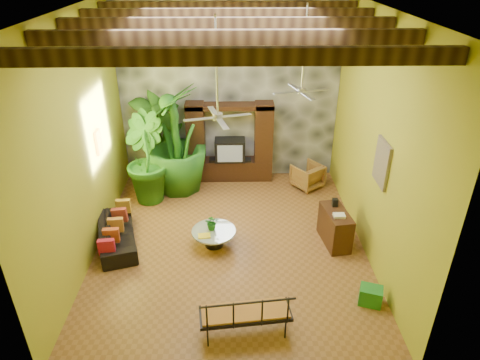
{
  "coord_description": "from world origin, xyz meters",
  "views": [
    {
      "loc": [
        0.06,
        -7.97,
        5.95
      ],
      "look_at": [
        0.23,
        0.2,
        1.52
      ],
      "focal_mm": 32.0,
      "sensor_mm": 36.0,
      "label": 1
    }
  ],
  "objects_px": {
    "wicker_armchair": "(307,176)",
    "iron_bench": "(245,313)",
    "side_console": "(335,227)",
    "coffee_table": "(214,236)",
    "entertainment_center": "(230,148)",
    "ceiling_fan_front": "(218,106)",
    "tall_plant_a": "(159,135)",
    "green_bin": "(371,296)",
    "ceiling_fan_back": "(302,82)",
    "tall_plant_b": "(144,158)",
    "sofa": "(117,233)",
    "tall_plant_c": "(176,140)"
  },
  "relations": [
    {
      "from": "wicker_armchair",
      "to": "iron_bench",
      "type": "bearing_deg",
      "value": 34.5
    },
    {
      "from": "side_console",
      "to": "sofa",
      "type": "bearing_deg",
      "value": 170.77
    },
    {
      "from": "ceiling_fan_front",
      "to": "green_bin",
      "type": "xyz_separation_m",
      "value": [
        2.85,
        -1.57,
        -3.22
      ]
    },
    {
      "from": "sofa",
      "to": "iron_bench",
      "type": "bearing_deg",
      "value": -150.19
    },
    {
      "from": "entertainment_center",
      "to": "iron_bench",
      "type": "xyz_separation_m",
      "value": [
        0.26,
        -5.84,
        -0.43
      ]
    },
    {
      "from": "entertainment_center",
      "to": "tall_plant_a",
      "type": "xyz_separation_m",
      "value": [
        -1.97,
        0.01,
        0.4
      ]
    },
    {
      "from": "entertainment_center",
      "to": "ceiling_fan_front",
      "type": "bearing_deg",
      "value": -93.24
    },
    {
      "from": "tall_plant_b",
      "to": "green_bin",
      "type": "xyz_separation_m",
      "value": [
        4.86,
        -4.02,
        -1.0
      ]
    },
    {
      "from": "entertainment_center",
      "to": "ceiling_fan_back",
      "type": "relative_size",
      "value": 1.29
    },
    {
      "from": "ceiling_fan_front",
      "to": "iron_bench",
      "type": "xyz_separation_m",
      "value": [
        0.46,
        -2.3,
        -2.87
      ]
    },
    {
      "from": "entertainment_center",
      "to": "tall_plant_b",
      "type": "distance_m",
      "value": 2.47
    },
    {
      "from": "side_console",
      "to": "coffee_table",
      "type": "bearing_deg",
      "value": 172.66
    },
    {
      "from": "tall_plant_b",
      "to": "green_bin",
      "type": "height_order",
      "value": "tall_plant_b"
    },
    {
      "from": "sofa",
      "to": "wicker_armchair",
      "type": "relative_size",
      "value": 2.56
    },
    {
      "from": "ceiling_fan_back",
      "to": "tall_plant_c",
      "type": "bearing_deg",
      "value": 155.62
    },
    {
      "from": "wicker_armchair",
      "to": "tall_plant_c",
      "type": "bearing_deg",
      "value": -35.37
    },
    {
      "from": "entertainment_center",
      "to": "tall_plant_c",
      "type": "bearing_deg",
      "value": -158.44
    },
    {
      "from": "entertainment_center",
      "to": "coffee_table",
      "type": "distance_m",
      "value": 3.32
    },
    {
      "from": "tall_plant_c",
      "to": "iron_bench",
      "type": "distance_m",
      "value": 5.62
    },
    {
      "from": "iron_bench",
      "to": "ceiling_fan_front",
      "type": "bearing_deg",
      "value": 94.84
    },
    {
      "from": "side_console",
      "to": "tall_plant_b",
      "type": "bearing_deg",
      "value": 147.02
    },
    {
      "from": "wicker_armchair",
      "to": "coffee_table",
      "type": "bearing_deg",
      "value": 10.88
    },
    {
      "from": "iron_bench",
      "to": "green_bin",
      "type": "bearing_deg",
      "value": 10.75
    },
    {
      "from": "ceiling_fan_front",
      "to": "ceiling_fan_back",
      "type": "xyz_separation_m",
      "value": [
        1.8,
        1.6,
        0.0
      ]
    },
    {
      "from": "ceiling_fan_back",
      "to": "green_bin",
      "type": "xyz_separation_m",
      "value": [
        1.05,
        -3.17,
        -3.22
      ]
    },
    {
      "from": "ceiling_fan_back",
      "to": "side_console",
      "type": "bearing_deg",
      "value": -58.01
    },
    {
      "from": "iron_bench",
      "to": "green_bin",
      "type": "relative_size",
      "value": 3.9
    },
    {
      "from": "tall_plant_c",
      "to": "ceiling_fan_back",
      "type": "bearing_deg",
      "value": -24.38
    },
    {
      "from": "ceiling_fan_front",
      "to": "tall_plant_a",
      "type": "height_order",
      "value": "ceiling_fan_front"
    },
    {
      "from": "tall_plant_b",
      "to": "coffee_table",
      "type": "distance_m",
      "value": 2.97
    },
    {
      "from": "entertainment_center",
      "to": "sofa",
      "type": "distance_m",
      "value": 4.09
    },
    {
      "from": "ceiling_fan_front",
      "to": "wicker_armchair",
      "type": "distance_m",
      "value": 4.89
    },
    {
      "from": "ceiling_fan_back",
      "to": "sofa",
      "type": "height_order",
      "value": "ceiling_fan_back"
    },
    {
      "from": "sofa",
      "to": "coffee_table",
      "type": "xyz_separation_m",
      "value": [
        2.2,
        -0.12,
        -0.02
      ]
    },
    {
      "from": "entertainment_center",
      "to": "green_bin",
      "type": "xyz_separation_m",
      "value": [
        2.65,
        -5.1,
        -0.78
      ]
    },
    {
      "from": "tall_plant_c",
      "to": "green_bin",
      "type": "xyz_separation_m",
      "value": [
        4.08,
        -4.54,
        -1.3
      ]
    },
    {
      "from": "tall_plant_c",
      "to": "coffee_table",
      "type": "xyz_separation_m",
      "value": [
        1.06,
        -2.66,
        -1.22
      ]
    },
    {
      "from": "sofa",
      "to": "tall_plant_b",
      "type": "relative_size",
      "value": 0.81
    },
    {
      "from": "tall_plant_b",
      "to": "side_console",
      "type": "distance_m",
      "value": 5.09
    },
    {
      "from": "wicker_armchair",
      "to": "green_bin",
      "type": "relative_size",
      "value": 1.81
    },
    {
      "from": "entertainment_center",
      "to": "tall_plant_a",
      "type": "height_order",
      "value": "tall_plant_a"
    },
    {
      "from": "ceiling_fan_front",
      "to": "sofa",
      "type": "relative_size",
      "value": 0.97
    },
    {
      "from": "ceiling_fan_back",
      "to": "iron_bench",
      "type": "xyz_separation_m",
      "value": [
        -1.34,
        -3.9,
        -2.87
      ]
    },
    {
      "from": "ceiling_fan_front",
      "to": "sofa",
      "type": "bearing_deg",
      "value": 169.73
    },
    {
      "from": "side_console",
      "to": "green_bin",
      "type": "relative_size",
      "value": 2.48
    },
    {
      "from": "wicker_armchair",
      "to": "green_bin",
      "type": "height_order",
      "value": "wicker_armchair"
    },
    {
      "from": "entertainment_center",
      "to": "side_console",
      "type": "height_order",
      "value": "entertainment_center"
    },
    {
      "from": "ceiling_fan_front",
      "to": "green_bin",
      "type": "height_order",
      "value": "ceiling_fan_front"
    },
    {
      "from": "entertainment_center",
      "to": "wicker_armchair",
      "type": "distance_m",
      "value": 2.32
    },
    {
      "from": "ceiling_fan_back",
      "to": "coffee_table",
      "type": "xyz_separation_m",
      "value": [
        -1.97,
        -1.29,
        -3.15
      ]
    }
  ]
}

